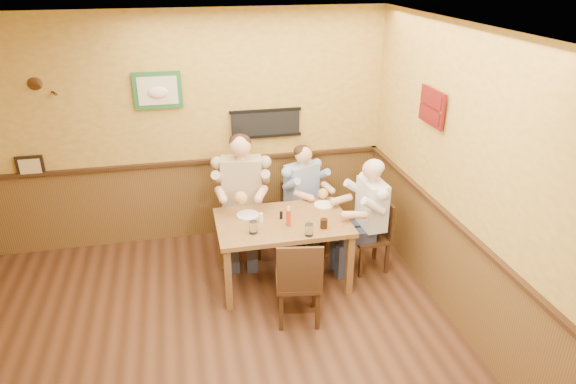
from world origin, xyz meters
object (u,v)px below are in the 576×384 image
(dining_table, at_px, (282,228))
(water_glass_left, at_px, (253,227))
(chair_right_end, at_px, (370,236))
(chair_back_left, at_px, (243,218))
(hot_sauce_bottle, at_px, (288,217))
(water_glass_mid, at_px, (309,230))
(salt_shaker, at_px, (261,218))
(diner_white_elder, at_px, (371,222))
(pepper_shaker, at_px, (281,215))
(chair_near_side, at_px, (298,279))
(chair_back_right, at_px, (301,213))
(diner_tan_shirt, at_px, (243,202))
(cola_tumbler, at_px, (324,224))
(diner_blue_polo, at_px, (301,200))

(dining_table, xyz_separation_m, water_glass_left, (-0.34, -0.20, 0.16))
(chair_right_end, bearing_deg, chair_back_left, -119.08)
(chair_back_left, bearing_deg, hot_sauce_bottle, -55.69)
(water_glass_mid, bearing_deg, chair_back_left, 116.95)
(salt_shaker, bearing_deg, chair_back_left, 99.46)
(salt_shaker, bearing_deg, diner_white_elder, 0.68)
(diner_white_elder, relative_size, pepper_shaker, 14.66)
(chair_near_side, xyz_separation_m, pepper_shaker, (-0.02, 0.73, 0.32))
(water_glass_mid, bearing_deg, chair_back_right, 79.83)
(diner_white_elder, height_order, water_glass_left, diner_white_elder)
(diner_white_elder, bearing_deg, chair_back_left, -119.08)
(diner_white_elder, xyz_separation_m, pepper_shaker, (-1.02, 0.02, 0.19))
(water_glass_mid, bearing_deg, diner_tan_shirt, 116.95)
(diner_tan_shirt, height_order, hot_sauce_bottle, diner_tan_shirt)
(diner_tan_shirt, bearing_deg, pepper_shaker, -52.98)
(water_glass_left, bearing_deg, cola_tumbler, -3.98)
(diner_white_elder, distance_m, cola_tumbler, 0.72)
(water_glass_left, distance_m, pepper_shaker, 0.42)
(salt_shaker, bearing_deg, pepper_shaker, 8.06)
(chair_right_end, distance_m, hot_sauce_bottle, 1.08)
(diner_tan_shirt, xyz_separation_m, cola_tumbler, (0.72, -0.93, 0.12))
(diner_white_elder, height_order, water_glass_mid, diner_white_elder)
(hot_sauce_bottle, bearing_deg, dining_table, 106.98)
(diner_blue_polo, distance_m, salt_shaker, 1.02)
(dining_table, xyz_separation_m, chair_back_left, (-0.34, 0.67, -0.18))
(chair_near_side, bearing_deg, water_glass_mid, -110.55)
(chair_back_left, relative_size, hot_sauce_bottle, 4.82)
(salt_shaker, bearing_deg, cola_tumbler, -23.65)
(chair_right_end, relative_size, diner_blue_polo, 0.73)
(water_glass_left, bearing_deg, hot_sauce_bottle, 11.45)
(chair_near_side, bearing_deg, diner_white_elder, -134.87)
(chair_back_left, distance_m, chair_back_right, 0.75)
(salt_shaker, bearing_deg, water_glass_left, -118.52)
(chair_back_left, xyz_separation_m, water_glass_left, (-0.01, -0.88, 0.34))
(hot_sauce_bottle, bearing_deg, chair_right_end, 8.95)
(chair_back_left, relative_size, water_glass_mid, 7.50)
(water_glass_mid, bearing_deg, water_glass_left, 162.63)
(dining_table, relative_size, diner_tan_shirt, 1.03)
(hot_sauce_bottle, bearing_deg, diner_tan_shirt, 115.08)
(chair_back_left, distance_m, diner_tan_shirt, 0.20)
(hot_sauce_bottle, bearing_deg, water_glass_left, -168.55)
(water_glass_left, bearing_deg, diner_white_elder, 9.65)
(chair_near_side, xyz_separation_m, water_glass_left, (-0.36, 0.48, 0.35))
(chair_back_left, bearing_deg, chair_near_side, -66.43)
(diner_white_elder, bearing_deg, chair_back_right, -144.47)
(chair_back_right, xyz_separation_m, water_glass_left, (-0.75, -0.99, 0.41))
(chair_near_side, bearing_deg, chair_back_right, -95.27)
(chair_near_side, height_order, salt_shaker, chair_near_side)
(dining_table, relative_size, hot_sauce_bottle, 7.09)
(dining_table, relative_size, salt_shaker, 13.79)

